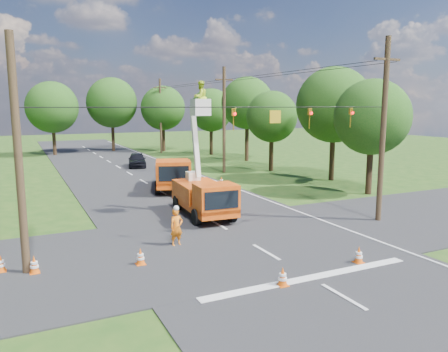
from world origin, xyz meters
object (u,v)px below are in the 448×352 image
traffic_cone_6 (1,263)px  tree_right_c (272,117)px  pole_right_far (161,115)px  traffic_cone_5 (34,265)px  second_truck (173,173)px  tree_far_b (112,103)px  bucket_truck (204,188)px  tree_far_a (52,107)px  traffic_cone_2 (232,207)px  tree_right_e (211,110)px  pole_right_mid (224,119)px  tree_right_b (334,105)px  traffic_cone_1 (359,255)px  tree_right_a (372,117)px  ground_worker (177,227)px  traffic_cone_4 (140,257)px  pole_right_near (383,129)px  traffic_cone_3 (232,196)px  traffic_cone_8 (187,196)px  traffic_cone_7 (221,181)px  traffic_cone_0 (283,277)px  distant_car (137,160)px  tree_far_c (163,108)px  tree_right_d (247,103)px  pole_left (18,157)px

traffic_cone_6 → tree_right_c: 30.39m
pole_right_far → traffic_cone_5: bearing=-113.8°
second_truck → tree_far_b: 31.84m
tree_far_b → traffic_cone_6: bearing=-106.8°
bucket_truck → tree_far_a: size_ratio=0.82×
traffic_cone_2 → tree_right_e: size_ratio=0.08×
pole_right_mid → tree_right_b: size_ratio=1.04×
traffic_cone_1 → tree_right_a: size_ratio=0.09×
traffic_cone_6 → traffic_cone_2: bearing=21.1°
bucket_truck → pole_right_far: 36.06m
ground_worker → pole_right_far: (11.67, 39.33, 4.24)m
traffic_cone_4 → pole_right_near: 14.66m
traffic_cone_3 → traffic_cone_4: 12.63m
pole_right_far → tree_far_a: pole_right_far is taller
traffic_cone_4 → traffic_cone_6: size_ratio=1.00×
traffic_cone_1 → traffic_cone_8: (-2.16, 13.93, 0.00)m
traffic_cone_4 → tree_right_b: size_ratio=0.07×
traffic_cone_1 → traffic_cone_7: size_ratio=1.00×
traffic_cone_0 → pole_right_near: pole_right_near is taller
distant_car → traffic_cone_5: bearing=-98.8°
tree_far_c → traffic_cone_1: bearing=-98.2°
tree_right_d → bucket_truck: bearing=-123.9°
traffic_cone_1 → pole_left: (-12.24, 4.73, 4.14)m
traffic_cone_1 → traffic_cone_4: (-8.07, 3.65, 0.00)m
second_truck → pole_right_mid: bearing=58.3°
tree_right_a → traffic_cone_6: bearing=-167.0°
tree_right_c → second_truck: bearing=-156.2°
traffic_cone_3 → ground_worker: bearing=-131.7°
traffic_cone_7 → traffic_cone_2: bearing=-111.4°
tree_right_c → tree_far_a: size_ratio=0.82×
second_truck → traffic_cone_0: second_truck is taller
traffic_cone_6 → tree_far_b: (13.40, 44.51, 6.45)m
pole_right_far → tree_far_a: size_ratio=1.05×
pole_right_near → pole_left: (-18.00, 0.00, -0.61)m
tree_right_a → tree_far_b: bearing=105.1°
tree_far_a → pole_right_mid: bearing=-59.6°
traffic_cone_0 → traffic_cone_5: same height
tree_right_e → pole_right_mid: bearing=-109.5°
traffic_cone_6 → pole_right_mid: pole_right_mid is taller
distant_car → bucket_truck: bearing=-81.5°
traffic_cone_7 → tree_right_d: 17.48m
traffic_cone_1 → second_truck: bearing=94.9°
traffic_cone_5 → pole_right_mid: pole_right_mid is taller
traffic_cone_6 → pole_right_far: bearing=64.4°
traffic_cone_3 → tree_far_b: tree_far_b is taller
ground_worker → tree_right_d: size_ratio=0.18×
distant_car → traffic_cone_7: bearing=-62.9°
ground_worker → traffic_cone_6: 7.24m
traffic_cone_3 → traffic_cone_7: size_ratio=1.00×
traffic_cone_4 → tree_far_b: 47.26m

